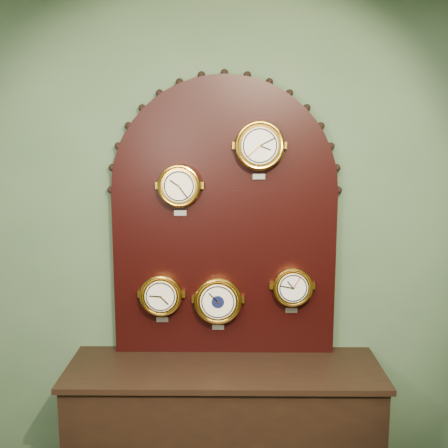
{
  "coord_description": "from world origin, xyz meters",
  "views": [
    {
      "loc": [
        0.03,
        -0.54,
        2.06
      ],
      "look_at": [
        0.0,
        2.25,
        1.58
      ],
      "focal_mm": 45.33,
      "sensor_mm": 36.0,
      "label": 1
    }
  ],
  "objects_px": {
    "roman_clock": "(179,186)",
    "arabic_clock": "(260,146)",
    "display_board": "(224,209)",
    "tide_clock": "(293,287)",
    "shop_counter": "(224,442)",
    "hygrometer": "(161,295)",
    "barometer": "(218,300)"
  },
  "relations": [
    {
      "from": "roman_clock",
      "to": "arabic_clock",
      "type": "xyz_separation_m",
      "value": [
        0.42,
        -0.0,
        0.21
      ]
    },
    {
      "from": "display_board",
      "to": "tide_clock",
      "type": "height_order",
      "value": "display_board"
    },
    {
      "from": "tide_clock",
      "to": "shop_counter",
      "type": "bearing_deg",
      "value": -157.22
    },
    {
      "from": "shop_counter",
      "to": "tide_clock",
      "type": "height_order",
      "value": "tide_clock"
    },
    {
      "from": "arabic_clock",
      "to": "hygrometer",
      "type": "height_order",
      "value": "arabic_clock"
    },
    {
      "from": "arabic_clock",
      "to": "roman_clock",
      "type": "bearing_deg",
      "value": 179.9
    },
    {
      "from": "roman_clock",
      "to": "arabic_clock",
      "type": "relative_size",
      "value": 0.9
    },
    {
      "from": "shop_counter",
      "to": "display_board",
      "type": "relative_size",
      "value": 1.05
    },
    {
      "from": "roman_clock",
      "to": "hygrometer",
      "type": "height_order",
      "value": "roman_clock"
    },
    {
      "from": "arabic_clock",
      "to": "barometer",
      "type": "relative_size",
      "value": 0.99
    },
    {
      "from": "display_board",
      "to": "hygrometer",
      "type": "height_order",
      "value": "display_board"
    },
    {
      "from": "shop_counter",
      "to": "tide_clock",
      "type": "xyz_separation_m",
      "value": [
        0.37,
        0.15,
        0.82
      ]
    },
    {
      "from": "shop_counter",
      "to": "hygrometer",
      "type": "relative_size",
      "value": 5.75
    },
    {
      "from": "display_board",
      "to": "tide_clock",
      "type": "distance_m",
      "value": 0.55
    },
    {
      "from": "shop_counter",
      "to": "roman_clock",
      "type": "distance_m",
      "value": 1.39
    },
    {
      "from": "display_board",
      "to": "roman_clock",
      "type": "bearing_deg",
      "value": -164.12
    },
    {
      "from": "hygrometer",
      "to": "arabic_clock",
      "type": "bearing_deg",
      "value": -0.07
    },
    {
      "from": "arabic_clock",
      "to": "tide_clock",
      "type": "relative_size",
      "value": 1.15
    },
    {
      "from": "shop_counter",
      "to": "display_board",
      "type": "bearing_deg",
      "value": 90.0
    },
    {
      "from": "shop_counter",
      "to": "hygrometer",
      "type": "height_order",
      "value": "hygrometer"
    },
    {
      "from": "roman_clock",
      "to": "barometer",
      "type": "relative_size",
      "value": 0.9
    },
    {
      "from": "tide_clock",
      "to": "barometer",
      "type": "bearing_deg",
      "value": -179.83
    },
    {
      "from": "arabic_clock",
      "to": "barometer",
      "type": "distance_m",
      "value": 0.85
    },
    {
      "from": "display_board",
      "to": "arabic_clock",
      "type": "xyz_separation_m",
      "value": [
        0.18,
        -0.07,
        0.34
      ]
    },
    {
      "from": "shop_counter",
      "to": "roman_clock",
      "type": "height_order",
      "value": "roman_clock"
    },
    {
      "from": "hygrometer",
      "to": "barometer",
      "type": "xyz_separation_m",
      "value": [
        0.31,
        -0.0,
        -0.03
      ]
    },
    {
      "from": "hygrometer",
      "to": "barometer",
      "type": "bearing_deg",
      "value": -0.15
    },
    {
      "from": "barometer",
      "to": "tide_clock",
      "type": "distance_m",
      "value": 0.41
    },
    {
      "from": "roman_clock",
      "to": "tide_clock",
      "type": "bearing_deg",
      "value": 0.03
    },
    {
      "from": "display_board",
      "to": "barometer",
      "type": "height_order",
      "value": "display_board"
    },
    {
      "from": "roman_clock",
      "to": "tide_clock",
      "type": "distance_m",
      "value": 0.81
    },
    {
      "from": "hygrometer",
      "to": "barometer",
      "type": "relative_size",
      "value": 0.91
    }
  ]
}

